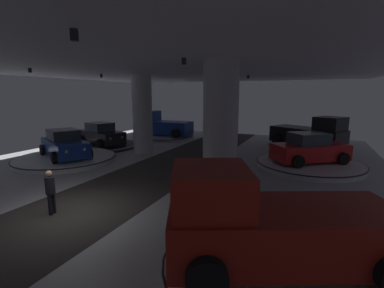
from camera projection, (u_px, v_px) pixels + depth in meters
ground at (70, 214)px, 9.70m from camera, size 24.00×44.00×0.06m
ceiling_with_spotlights at (56, 51)px, 8.69m from camera, size 24.00×44.00×0.39m
column_left at (142, 115)px, 19.30m from camera, size 1.38×1.38×5.50m
column_right at (220, 130)px, 11.27m from camera, size 1.45×1.45×5.50m
display_platform_far_left at (102, 146)px, 21.73m from camera, size 5.45×5.45×0.26m
display_car_far_left at (101, 135)px, 21.59m from camera, size 4.55×3.18×1.71m
display_platform_near_right at (281, 266)px, 6.51m from camera, size 5.68×5.68×0.29m
pickup_truck_near_right at (270, 224)px, 6.31m from camera, size 5.69×4.31×2.30m
display_platform_mid_left at (66, 159)px, 17.17m from camera, size 6.04×6.04×0.32m
display_car_mid_left at (65, 145)px, 17.03m from camera, size 4.56×3.53×1.71m
display_platform_deep_left at (164, 136)px, 26.47m from camera, size 5.68×5.68×0.26m
pickup_truck_deep_left at (161, 125)px, 26.40m from camera, size 5.31×2.65×2.30m
display_platform_far_right at (309, 164)px, 15.82m from camera, size 5.93×5.93×0.32m
display_car_far_right at (310, 149)px, 15.64m from camera, size 4.42×4.00×1.71m
display_platform_deep_right at (306, 147)px, 20.93m from camera, size 5.68×5.68×0.30m
pickup_truck_deep_right at (311, 134)px, 20.49m from camera, size 5.65×4.50×2.30m
visitor_walking_near at (50, 190)px, 9.54m from camera, size 0.32×0.32×1.59m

